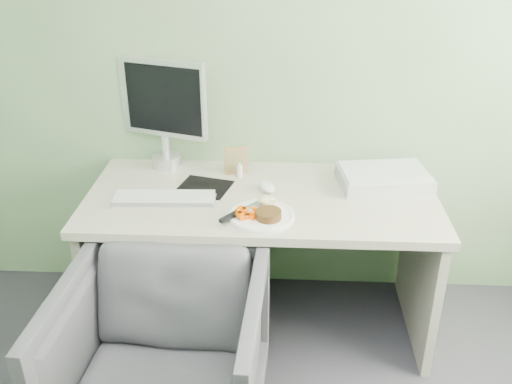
# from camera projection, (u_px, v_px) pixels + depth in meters

# --- Properties ---
(wall_back) EXTENTS (3.50, 0.00, 3.50)m
(wall_back) POSITION_uv_depth(u_px,v_px,m) (266.00, 40.00, 2.65)
(wall_back) COLOR #7EA271
(wall_back) RESTS_ON floor
(desk) EXTENTS (1.60, 0.75, 0.73)m
(desk) POSITION_uv_depth(u_px,v_px,m) (261.00, 230.00, 2.68)
(desk) COLOR beige
(desk) RESTS_ON floor
(plate) EXTENTS (0.28, 0.28, 0.01)m
(plate) POSITION_uv_depth(u_px,v_px,m) (261.00, 216.00, 2.41)
(plate) COLOR white
(plate) RESTS_ON desk
(steak) EXTENTS (0.11, 0.11, 0.03)m
(steak) POSITION_uv_depth(u_px,v_px,m) (268.00, 215.00, 2.37)
(steak) COLOR black
(steak) RESTS_ON plate
(potato_pile) EXTENTS (0.12, 0.09, 0.06)m
(potato_pile) POSITION_uv_depth(u_px,v_px,m) (267.00, 202.00, 2.44)
(potato_pile) COLOR tan
(potato_pile) RESTS_ON plate
(carrot_heap) EXTENTS (0.09, 0.08, 0.05)m
(carrot_heap) POSITION_uv_depth(u_px,v_px,m) (246.00, 212.00, 2.38)
(carrot_heap) COLOR #FA5B05
(carrot_heap) RESTS_ON plate
(steak_knife) EXTENTS (0.16, 0.20, 0.02)m
(steak_knife) POSITION_uv_depth(u_px,v_px,m) (235.00, 214.00, 2.38)
(steak_knife) COLOR silver
(steak_knife) RESTS_ON plate
(mousepad) EXTENTS (0.28, 0.26, 0.00)m
(mousepad) POSITION_uv_depth(u_px,v_px,m) (204.00, 187.00, 2.67)
(mousepad) COLOR black
(mousepad) RESTS_ON desk
(keyboard) EXTENTS (0.45, 0.15, 0.02)m
(keyboard) POSITION_uv_depth(u_px,v_px,m) (164.00, 198.00, 2.54)
(keyboard) COLOR white
(keyboard) RESTS_ON desk
(computer_mouse) EXTENTS (0.10, 0.13, 0.04)m
(computer_mouse) POSITION_uv_depth(u_px,v_px,m) (267.00, 187.00, 2.63)
(computer_mouse) COLOR white
(computer_mouse) RESTS_ON desk
(photo_frame) EXTENTS (0.11, 0.05, 0.14)m
(photo_frame) POSITION_uv_depth(u_px,v_px,m) (236.00, 160.00, 2.77)
(photo_frame) COLOR olive
(photo_frame) RESTS_ON desk
(eyedrop_bottle) EXTENTS (0.03, 0.03, 0.08)m
(eyedrop_bottle) POSITION_uv_depth(u_px,v_px,m) (240.00, 170.00, 2.76)
(eyedrop_bottle) COLOR white
(eyedrop_bottle) RESTS_ON desk
(scanner) EXTENTS (0.45, 0.33, 0.06)m
(scanner) POSITION_uv_depth(u_px,v_px,m) (384.00, 178.00, 2.68)
(scanner) COLOR #AAAEB1
(scanner) RESTS_ON desk
(monitor) EXTENTS (0.44, 0.18, 0.54)m
(monitor) POSITION_uv_depth(u_px,v_px,m) (163.00, 108.00, 2.76)
(monitor) COLOR silver
(monitor) RESTS_ON desk
(desk_chair) EXTENTS (0.79, 0.82, 0.71)m
(desk_chair) POSITION_uv_depth(u_px,v_px,m) (163.00, 361.00, 2.18)
(desk_chair) COLOR #3A3A3F
(desk_chair) RESTS_ON floor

